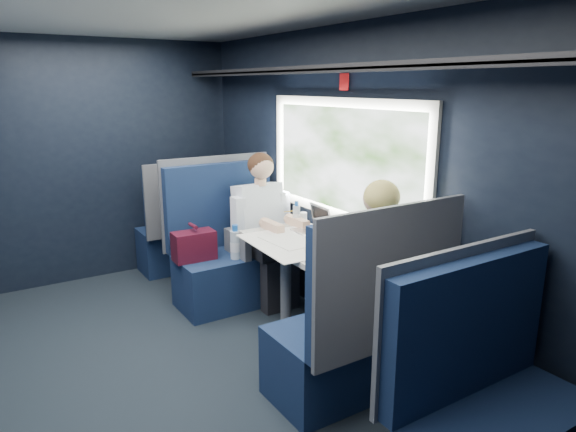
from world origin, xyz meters
TOP-DOWN VIEW (x-y plane):
  - ground at (0.00, 0.00)m, footprint 2.80×4.20m
  - room_shell at (0.02, 0.00)m, footprint 3.00×4.40m
  - table at (1.03, 0.00)m, footprint 0.62×1.00m
  - seat_bay_near at (0.83, 0.87)m, footprint 1.05×0.62m
  - seat_bay_far at (0.85, -0.87)m, footprint 1.04×0.62m
  - seat_row_front at (0.85, 1.80)m, footprint 1.04×0.51m
  - seat_row_back at (0.85, -1.80)m, footprint 1.04×0.51m
  - man at (1.10, 0.70)m, footprint 0.53×0.56m
  - woman at (1.10, -0.71)m, footprint 0.53×0.56m
  - papers at (0.92, -0.01)m, footprint 0.58×0.80m
  - laptop at (1.24, 0.14)m, footprint 0.24×0.30m
  - bottle_small at (1.23, 0.39)m, footprint 0.06×0.06m
  - cup at (1.33, 0.44)m, footprint 0.07×0.07m

SIDE VIEW (x-z plane):
  - ground at x=0.00m, z-range -0.01..0.00m
  - seat_row_front at x=0.85m, z-range -0.17..0.99m
  - seat_row_back at x=0.85m, z-range -0.17..0.99m
  - seat_bay_far at x=0.85m, z-range -0.22..1.04m
  - seat_bay_near at x=0.83m, z-range -0.21..1.05m
  - table at x=1.03m, z-range 0.29..1.03m
  - man at x=1.10m, z-range 0.06..1.38m
  - woman at x=1.10m, z-range 0.07..1.39m
  - papers at x=0.92m, z-range 0.74..0.75m
  - cup at x=1.33m, z-range 0.74..0.83m
  - laptop at x=1.24m, z-range 0.69..0.91m
  - bottle_small at x=1.23m, z-range 0.73..0.93m
  - room_shell at x=0.02m, z-range 0.28..2.68m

